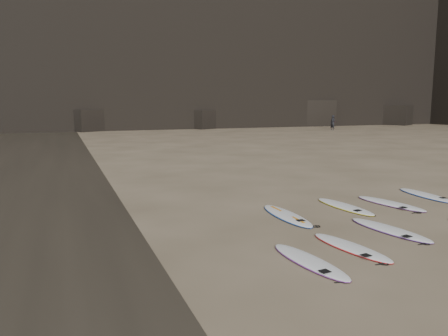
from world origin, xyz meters
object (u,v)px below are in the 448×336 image
Objects in this scene: surfboard_8 at (425,195)px; surfboard_1 at (351,247)px; person_b at (333,122)px; surfboard_7 at (390,203)px; surfboard_0 at (309,261)px; surfboard_2 at (390,229)px; person_a at (333,123)px; surfboard_6 at (345,206)px; surfboard_5 at (287,215)px.

surfboard_1 is at bearing -143.65° from surfboard_8.
surfboard_7 is at bearing -93.13° from person_b.
surfboard_2 is (3.13, 1.22, 0.00)m from surfboard_0.
person_b is (2.13, 2.98, -0.12)m from person_a.
surfboard_1 is 0.91× the size of surfboard_8.
surfboard_8 is 37.66m from person_a.
surfboard_0 is 45.09m from person_a.
surfboard_6 is at bearing 71.49° from surfboard_2.
surfboard_1 is 0.92× the size of surfboard_6.
surfboard_7 is at bearing -40.49° from person_a.
surfboard_2 is at bearing -93.78° from person_b.
surfboard_2 is (1.78, 0.78, 0.00)m from surfboard_1.
surfboard_8 is (7.29, 4.17, 0.00)m from surfboard_0.
surfboard_2 is 3.15m from surfboard_7.
surfboard_2 reaches higher than surfboard_1.
surfboard_6 and surfboard_8 have the same top height.
surfboard_0 is at bearing -96.10° from person_b.
person_a is at bearing 64.56° from surfboard_8.
surfboard_6 is at bearing 9.59° from surfboard_5.
surfboard_8 is at bearing 23.71° from surfboard_0.
surfboard_1 is 0.90× the size of surfboard_7.
surfboard_8 is (5.94, 3.74, 0.00)m from surfboard_1.
surfboard_7 is at bearing -10.35° from surfboard_6.
surfboard_5 reaches higher than surfboard_6.
surfboard_0 is 0.95× the size of surfboard_2.
surfboard_5 is at bearing -44.92° from person_a.
person_a is (18.61, 32.73, 0.85)m from surfboard_8.
surfboard_7 reaches higher than surfboard_1.
person_a is (24.56, 33.50, 0.85)m from surfboard_5.
surfboard_8 reaches higher than surfboard_1.
surfboard_5 reaches higher than surfboard_2.
surfboard_5 is at bearing -97.19° from person_b.
surfboard_5 is (-0.01, 2.97, 0.01)m from surfboard_1.
surfboard_0 is at bearing -137.92° from surfboard_6.
surfboard_6 reaches higher than surfboard_0.
person_b is (24.44, 36.13, 0.73)m from surfboard_6.
surfboard_6 is at bearing 40.18° from surfboard_0.
surfboard_2 is at bearing 15.16° from surfboard_1.
surfboard_8 is at bearing 23.59° from surfboard_1.
surfboard_2 is 0.98× the size of surfboard_7.
surfboard_6 is at bearing -95.07° from person_b.
person_a is at bearing 49.26° from surfboard_2.
person_b reaches higher than surfboard_5.
surfboard_7 is (1.63, -0.18, 0.00)m from surfboard_6.
surfboard_7 is at bearing -159.67° from surfboard_8.
surfboard_2 is at bearing -104.48° from surfboard_6.
surfboard_8 reaches higher than surfboard_2.
surfboard_0 is at bearing -110.52° from surfboard_5.
person_b is at bearing 135.76° from person_a.
person_b is at bearing 54.75° from surfboard_5.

